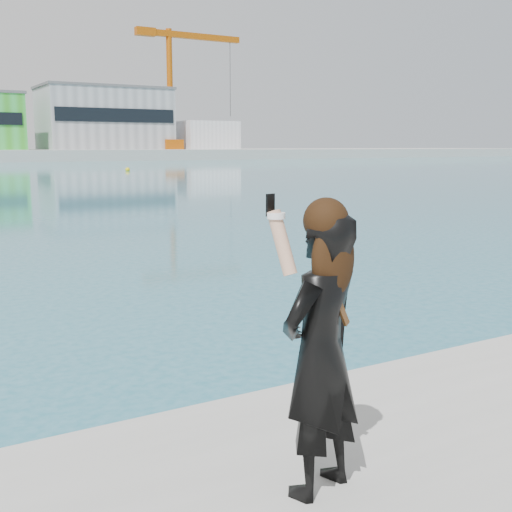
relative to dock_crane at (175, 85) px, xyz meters
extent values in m
cube|color=gray|center=(-13.20, 6.00, -7.07)|extent=(25.00, 15.00, 12.00)
cube|color=black|center=(-13.20, -1.60, -6.47)|extent=(23.75, 0.20, 2.64)
cube|color=#59595B|center=(-13.20, 6.00, -0.82)|extent=(25.50, 15.30, 0.50)
cube|color=silver|center=(8.80, 4.00, -10.07)|extent=(12.00, 10.00, 6.00)
cube|color=#CD5A0C|center=(-1.20, 0.00, -12.07)|extent=(4.00, 4.00, 2.00)
cylinder|color=#CD5A0C|center=(-1.20, 0.00, -0.07)|extent=(1.20, 1.20, 22.00)
cube|color=#CD5A0C|center=(4.80, 0.00, 9.93)|extent=(20.00, 1.20, 1.20)
cube|color=#CD5A0C|center=(-6.20, 0.00, 9.93)|extent=(4.00, 1.60, 1.60)
cylinder|color=black|center=(12.80, 0.00, 1.93)|extent=(0.10, 0.10, 16.00)
cylinder|color=silver|center=(-31.20, -1.00, -9.07)|extent=(0.16, 0.16, 8.00)
cube|color=red|center=(-30.60, -1.00, -5.67)|extent=(1.20, 0.04, 0.80)
sphere|color=yellow|center=(-30.70, -56.96, -15.07)|extent=(0.50, 0.50, 0.50)
imported|color=black|center=(-52.52, -122.46, -13.47)|extent=(0.67, 0.54, 1.60)
sphere|color=black|center=(-52.52, -122.48, -12.72)|extent=(0.25, 0.25, 0.25)
ellipsoid|color=black|center=(-52.50, -122.53, -12.92)|extent=(0.27, 0.14, 0.43)
cylinder|color=tan|center=(-52.76, -122.43, -12.83)|extent=(0.13, 0.20, 0.35)
cylinder|color=white|center=(-52.78, -122.40, -12.69)|extent=(0.10, 0.10, 0.03)
cube|color=black|center=(-52.79, -122.36, -12.63)|extent=(0.06, 0.03, 0.12)
cube|color=#4C2D14|center=(-52.47, -122.53, -13.15)|extent=(0.22, 0.08, 0.33)
camera|label=1|loc=(-54.55, -125.19, -12.33)|focal=45.00mm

